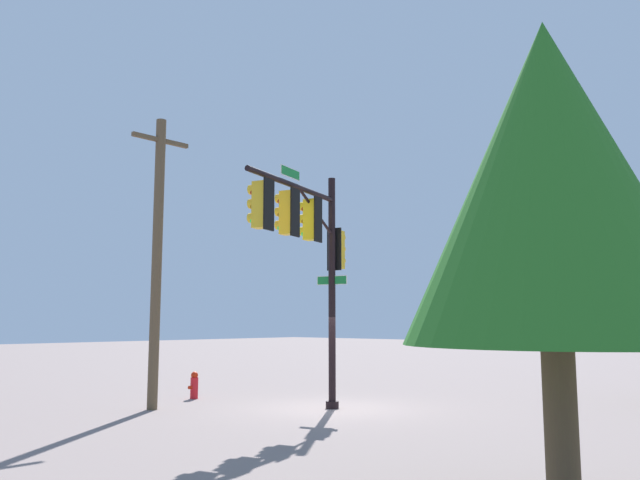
# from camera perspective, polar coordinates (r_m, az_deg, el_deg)

# --- Properties ---
(ground_plane) EXTENTS (120.00, 120.00, 0.00)m
(ground_plane) POSITION_cam_1_polar(r_m,az_deg,el_deg) (18.17, 1.10, -14.81)
(ground_plane) COLOR gray
(signal_pole_assembly) EXTENTS (4.90, 1.67, 6.47)m
(signal_pole_assembly) POSITION_cam_1_polar(r_m,az_deg,el_deg) (16.95, -1.03, 0.01)
(signal_pole_assembly) COLOR black
(signal_pole_assembly) RESTS_ON ground_plane
(utility_pole) EXTENTS (1.80, 0.28, 8.14)m
(utility_pole) POSITION_cam_1_polar(r_m,az_deg,el_deg) (18.45, -14.34, -1.38)
(utility_pole) COLOR brown
(utility_pole) RESTS_ON ground_plane
(fire_hydrant) EXTENTS (0.33, 0.24, 0.83)m
(fire_hydrant) POSITION_cam_1_polar(r_m,az_deg,el_deg) (20.74, -11.16, -12.60)
(fire_hydrant) COLOR red
(fire_hydrant) RESTS_ON ground_plane
(tree_near) EXTENTS (3.54, 3.54, 6.03)m
(tree_near) POSITION_cam_1_polar(r_m,az_deg,el_deg) (8.10, 19.79, 5.10)
(tree_near) COLOR brown
(tree_near) RESTS_ON ground_plane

